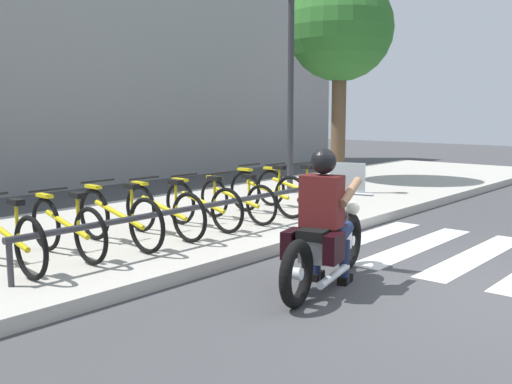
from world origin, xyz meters
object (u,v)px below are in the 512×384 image
(bicycle_5, at_px, (237,200))
(bike_rack, at_px, (213,206))
(rider, at_px, (325,208))
(bicycle_2, at_px, (119,218))
(tree_near_rack, at_px, (340,30))
(bicycle_1, at_px, (67,227))
(bicycle_4, at_px, (203,205))
(motorcycle, at_px, (327,242))
(bicycle_7, at_px, (294,189))
(bicycle_0, at_px, (6,237))
(bicycle_6, at_px, (267,192))
(street_lamp, at_px, (291,72))
(bicycle_3, at_px, (164,211))

(bicycle_5, bearing_deg, bike_rack, -152.59)
(rider, relative_size, bicycle_2, 0.82)
(bicycle_5, distance_m, tree_near_rack, 6.38)
(bicycle_1, bearing_deg, bicycle_4, 0.01)
(motorcycle, height_order, bicycle_7, motorcycle)
(motorcycle, distance_m, tree_near_rack, 8.53)
(bicycle_5, relative_size, tree_near_rack, 0.32)
(bicycle_4, distance_m, tree_near_rack, 6.98)
(bicycle_0, bearing_deg, bicycle_6, -0.01)
(motorcycle, height_order, bicycle_2, motorcycle)
(bicycle_6, height_order, street_lamp, street_lamp)
(rider, xyz_separation_m, bicycle_0, (-2.08, 2.56, -0.32))
(bicycle_7, xyz_separation_m, street_lamp, (1.52, 1.24, 2.03))
(bike_rack, xyz_separation_m, tree_near_rack, (6.40, 2.20, 3.02))
(bicycle_7, bearing_deg, bike_rack, -167.47)
(bicycle_0, distance_m, street_lamp, 6.94)
(bicycle_3, xyz_separation_m, bicycle_4, (0.71, 0.00, -0.01))
(bicycle_5, bearing_deg, bicycle_3, -179.96)
(rider, height_order, bicycle_5, rider)
(bicycle_6, bearing_deg, motorcycle, -129.93)
(bicycle_3, xyz_separation_m, bicycle_7, (2.85, 0.00, -0.01))
(bicycle_1, bearing_deg, bike_rack, -17.26)
(bicycle_6, height_order, bike_rack, bicycle_6)
(bicycle_7, bearing_deg, bicycle_3, -179.99)
(motorcycle, distance_m, bicycle_4, 2.64)
(bike_rack, bearing_deg, bicycle_5, 27.41)
(bicycle_5, bearing_deg, bicycle_0, -179.99)
(bicycle_2, distance_m, bicycle_3, 0.71)
(tree_near_rack, bearing_deg, bicycle_7, -157.15)
(bicycle_0, bearing_deg, motorcycle, -49.74)
(bicycle_2, xyz_separation_m, bicycle_7, (3.57, 0.00, -0.02))
(street_lamp, bearing_deg, bicycle_6, -150.93)
(rider, distance_m, tree_near_rack, 8.47)
(bicycle_0, height_order, bike_rack, bicycle_0)
(bicycle_0, bearing_deg, bicycle_5, 0.01)
(rider, relative_size, bicycle_0, 0.85)
(bicycle_0, distance_m, tree_near_rack, 9.55)
(motorcycle, relative_size, bicycle_3, 1.32)
(bicycle_6, xyz_separation_m, tree_near_rack, (4.61, 1.64, 3.08))
(bicycle_7, height_order, bike_rack, bicycle_7)
(bicycle_4, distance_m, bike_rack, 0.66)
(bicycle_3, distance_m, bike_rack, 0.66)
(bicycle_1, height_order, bicycle_5, bicycle_1)
(bicycle_2, distance_m, bike_rack, 1.21)
(bicycle_5, height_order, tree_near_rack, tree_near_rack)
(bicycle_2, xyz_separation_m, street_lamp, (5.09, 1.24, 2.02))
(bicycle_4, distance_m, bicycle_6, 1.43)
(motorcycle, relative_size, street_lamp, 0.52)
(bicycle_0, xyz_separation_m, bicycle_1, (0.71, -0.00, -0.01))
(bicycle_0, xyz_separation_m, bicycle_5, (3.57, 0.00, -0.02))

